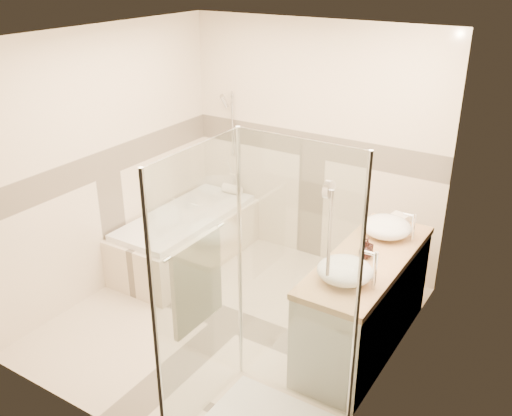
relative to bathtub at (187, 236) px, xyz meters
The scene contains 12 objects.
room 1.57m from the bathtub, 30.53° to the right, with size 2.82×3.02×2.52m.
bathtub is the anchor object (origin of this frame).
vanity 2.18m from the bathtub, ahead, with size 0.58×1.62×0.85m.
shower_enclosure 2.47m from the bathtub, 41.10° to the right, with size 0.96×0.93×2.04m.
vessel_sink_near 2.22m from the bathtub, ahead, with size 0.42×0.42×0.17m, color white.
vessel_sink_far 2.35m from the bathtub, 20.00° to the right, with size 0.41×0.41×0.16m, color white.
faucet_near 2.45m from the bathtub, ahead, with size 0.11×0.03×0.26m.
faucet_far 2.57m from the bathtub, 18.29° to the right, with size 0.12×0.03×0.30m.
amenity_bottle_a 2.25m from the bathtub, ahead, with size 0.07×0.07×0.16m, color black.
amenity_bottle_b 2.25m from the bathtub, 10.04° to the right, with size 0.11×0.11×0.14m, color black.
folded_towels 2.23m from the bathtub, ahead, with size 0.15×0.25×0.08m, color white.
rolled_towel 0.79m from the bathtub, 82.06° to the left, with size 0.10×0.10×0.23m, color white.
Camera 1 is at (2.48, -3.52, 3.05)m, focal length 40.00 mm.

